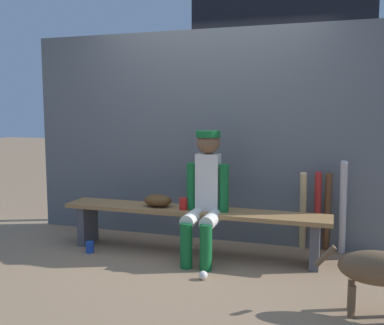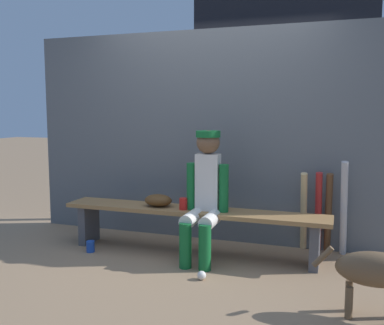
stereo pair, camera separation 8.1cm
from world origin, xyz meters
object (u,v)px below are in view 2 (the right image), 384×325
object	(u,v)px
dugout_bench	(192,218)
baseball_glove	(158,200)
bat_wood_natural	(304,212)
bat_aluminum_silver	(344,209)
bat_wood_dark	(328,213)
bat_aluminum_red	(318,212)
cup_on_bench	(183,204)
baseball	(202,275)
scoreboard	(287,17)
cup_on_ground	(90,246)
player_seated	(205,191)

from	to	relation	value
dugout_bench	baseball_glove	distance (m)	0.39
bat_wood_natural	bat_aluminum_silver	bearing A→B (deg)	-9.37
bat_wood_dark	bat_aluminum_silver	bearing A→B (deg)	-31.79
bat_wood_dark	bat_aluminum_red	bearing A→B (deg)	-169.00
bat_aluminum_silver	cup_on_bench	size ratio (longest dim) A/B	8.53
dugout_bench	baseball	xyz separation A→B (m)	(0.29, -0.60, -0.32)
bat_wood_natural	scoreboard	size ratio (longest dim) A/B	0.23
bat_wood_dark	scoreboard	world-z (taller)	scoreboard
baseball_glove	cup_on_bench	xyz separation A→B (m)	(0.28, -0.05, -0.01)
cup_on_ground	dugout_bench	bearing A→B (deg)	15.92
bat_aluminum_silver	baseball	size ratio (longest dim) A/B	12.68
baseball	cup_on_bench	xyz separation A→B (m)	(-0.36, 0.55, 0.46)
cup_on_bench	scoreboard	xyz separation A→B (m)	(0.74, 1.50, 1.98)
cup_on_bench	bat_aluminum_red	bearing A→B (deg)	22.17
baseball_glove	bat_aluminum_red	distance (m)	1.57
baseball_glove	cup_on_bench	bearing A→B (deg)	-10.07
bat_aluminum_red	scoreboard	bearing A→B (deg)	115.22
bat_wood_dark	cup_on_ground	world-z (taller)	bat_wood_dark
player_seated	cup_on_ground	world-z (taller)	player_seated
player_seated	cup_on_bench	xyz separation A→B (m)	(-0.23, 0.06, -0.15)
bat_wood_dark	cup_on_bench	bearing A→B (deg)	-158.57
player_seated	bat_aluminum_silver	bearing A→B (deg)	21.59
bat_aluminum_silver	bat_wood_natural	bearing A→B (deg)	170.63
dugout_bench	cup_on_ground	distance (m)	1.05
baseball_glove	bat_wood_natural	bearing A→B (deg)	17.82
scoreboard	bat_aluminum_silver	bearing A→B (deg)	-56.70
bat_aluminum_red	cup_on_bench	distance (m)	1.32
cup_on_ground	scoreboard	xyz separation A→B (m)	(1.64, 1.73, 2.42)
cup_on_bench	scoreboard	world-z (taller)	scoreboard
baseball_glove	cup_on_bench	distance (m)	0.29
player_seated	baseball	bearing A→B (deg)	-74.98
bat_wood_dark	cup_on_ground	distance (m)	2.35
scoreboard	baseball	bearing A→B (deg)	-100.60
bat_aluminum_red	cup_on_bench	bearing A→B (deg)	-157.83
bat_wood_dark	bat_aluminum_silver	world-z (taller)	bat_aluminum_silver
player_seated	scoreboard	distance (m)	2.46
bat_wood_natural	scoreboard	bearing A→B (deg)	108.33
bat_wood_natural	cup_on_bench	size ratio (longest dim) A/B	7.35
bat_aluminum_red	baseball	size ratio (longest dim) A/B	10.96
cup_on_bench	bat_aluminum_silver	bearing A→B (deg)	16.43
bat_aluminum_silver	baseball_glove	bearing A→B (deg)	-167.73
player_seated	cup_on_bench	size ratio (longest dim) A/B	10.95
cup_on_ground	cup_on_bench	world-z (taller)	cup_on_bench
bat_aluminum_red	cup_on_ground	world-z (taller)	bat_aluminum_red
dugout_bench	cup_on_bench	xyz separation A→B (m)	(-0.07, -0.05, 0.15)
player_seated	bat_aluminum_red	xyz separation A→B (m)	(0.99, 0.55, -0.25)
dugout_bench	bat_aluminum_silver	size ratio (longest dim) A/B	2.77
bat_wood_natural	bat_wood_dark	size ratio (longest dim) A/B	1.01
baseball_glove	bat_aluminum_silver	world-z (taller)	bat_aluminum_silver
bat_wood_dark	baseball	size ratio (longest dim) A/B	10.82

